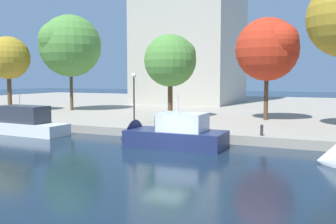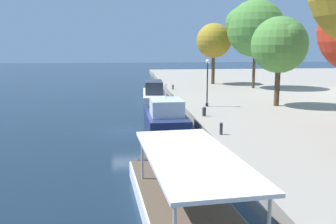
{
  "view_description": "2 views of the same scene",
  "coord_description": "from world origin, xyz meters",
  "px_view_note": "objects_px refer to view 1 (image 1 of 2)",
  "views": [
    {
      "loc": [
        9.41,
        -20.39,
        4.68
      ],
      "look_at": [
        -0.82,
        2.0,
        2.42
      ],
      "focal_mm": 40.53,
      "sensor_mm": 36.0,
      "label": 1
    },
    {
      "loc": [
        26.93,
        -0.04,
        6.3
      ],
      "look_at": [
        -1.39,
        3.14,
        1.11
      ],
      "focal_mm": 39.31,
      "sensor_mm": 36.0,
      "label": 2
    }
  ],
  "objects_px": {
    "mooring_bollard_2": "(3,116)",
    "motor_yacht_0": "(14,126)",
    "tree_4": "(67,44)",
    "mooring_bollard_0": "(179,125)",
    "motor_yacht_1": "(167,137)",
    "tree_5": "(9,59)",
    "tree_3": "(171,61)",
    "mooring_bollard_1": "(262,130)",
    "tree_2": "(269,48)",
    "lamp_post": "(134,93)"
  },
  "relations": [
    {
      "from": "motor_yacht_0",
      "to": "mooring_bollard_1",
      "type": "xyz_separation_m",
      "value": [
        20.05,
        2.88,
        0.48
      ]
    },
    {
      "from": "motor_yacht_1",
      "to": "tree_4",
      "type": "height_order",
      "value": "tree_4"
    },
    {
      "from": "mooring_bollard_1",
      "to": "tree_4",
      "type": "bearing_deg",
      "value": 157.36
    },
    {
      "from": "mooring_bollard_0",
      "to": "tree_2",
      "type": "bearing_deg",
      "value": 63.14
    },
    {
      "from": "mooring_bollard_1",
      "to": "tree_2",
      "type": "xyz_separation_m",
      "value": [
        -1.33,
        9.97,
        6.36
      ]
    },
    {
      "from": "motor_yacht_0",
      "to": "tree_4",
      "type": "bearing_deg",
      "value": -66.41
    },
    {
      "from": "mooring_bollard_1",
      "to": "tree_3",
      "type": "distance_m",
      "value": 14.32
    },
    {
      "from": "lamp_post",
      "to": "tree_2",
      "type": "distance_m",
      "value": 13.47
    },
    {
      "from": "tree_4",
      "to": "tree_5",
      "type": "relative_size",
      "value": 1.31
    },
    {
      "from": "mooring_bollard_1",
      "to": "mooring_bollard_2",
      "type": "bearing_deg",
      "value": -179.93
    },
    {
      "from": "lamp_post",
      "to": "tree_3",
      "type": "distance_m",
      "value": 7.37
    },
    {
      "from": "motor_yacht_0",
      "to": "mooring_bollard_2",
      "type": "distance_m",
      "value": 5.36
    },
    {
      "from": "motor_yacht_0",
      "to": "motor_yacht_1",
      "type": "distance_m",
      "value": 14.27
    },
    {
      "from": "motor_yacht_0",
      "to": "mooring_bollard_0",
      "type": "bearing_deg",
      "value": -164.71
    },
    {
      "from": "mooring_bollard_0",
      "to": "mooring_bollard_2",
      "type": "bearing_deg",
      "value": -179.22
    },
    {
      "from": "tree_3",
      "to": "tree_5",
      "type": "height_order",
      "value": "tree_5"
    },
    {
      "from": "mooring_bollard_2",
      "to": "tree_3",
      "type": "relative_size",
      "value": 0.08
    },
    {
      "from": "motor_yacht_0",
      "to": "tree_2",
      "type": "xyz_separation_m",
      "value": [
        18.71,
        12.85,
        6.83
      ]
    },
    {
      "from": "tree_2",
      "to": "tree_4",
      "type": "distance_m",
      "value": 23.89
    },
    {
      "from": "mooring_bollard_2",
      "to": "tree_5",
      "type": "relative_size",
      "value": 0.07
    },
    {
      "from": "mooring_bollard_0",
      "to": "mooring_bollard_1",
      "type": "xyz_separation_m",
      "value": [
        6.27,
        -0.22,
        0.02
      ]
    },
    {
      "from": "mooring_bollard_2",
      "to": "tree_4",
      "type": "xyz_separation_m",
      "value": [
        -0.62,
        10.53,
        7.67
      ]
    },
    {
      "from": "mooring_bollard_2",
      "to": "tree_3",
      "type": "xyz_separation_m",
      "value": [
        14.05,
        8.25,
        5.26
      ]
    },
    {
      "from": "tree_2",
      "to": "lamp_post",
      "type": "bearing_deg",
      "value": -138.53
    },
    {
      "from": "lamp_post",
      "to": "tree_2",
      "type": "relative_size",
      "value": 0.46
    },
    {
      "from": "mooring_bollard_2",
      "to": "lamp_post",
      "type": "relative_size",
      "value": 0.15
    },
    {
      "from": "lamp_post",
      "to": "tree_2",
      "type": "bearing_deg",
      "value": 41.47
    },
    {
      "from": "mooring_bollard_0",
      "to": "mooring_bollard_2",
      "type": "xyz_separation_m",
      "value": [
        -18.3,
        -0.25,
        -0.06
      ]
    },
    {
      "from": "mooring_bollard_1",
      "to": "mooring_bollard_2",
      "type": "distance_m",
      "value": 24.57
    },
    {
      "from": "motor_yacht_1",
      "to": "mooring_bollard_1",
      "type": "height_order",
      "value": "motor_yacht_1"
    },
    {
      "from": "motor_yacht_0",
      "to": "mooring_bollard_2",
      "type": "relative_size",
      "value": 16.29
    },
    {
      "from": "lamp_post",
      "to": "tree_4",
      "type": "relative_size",
      "value": 0.38
    },
    {
      "from": "tree_2",
      "to": "tree_5",
      "type": "distance_m",
      "value": 29.84
    },
    {
      "from": "motor_yacht_1",
      "to": "mooring_bollard_0",
      "type": "height_order",
      "value": "motor_yacht_1"
    },
    {
      "from": "motor_yacht_0",
      "to": "tree_3",
      "type": "xyz_separation_m",
      "value": [
        9.53,
        11.11,
        5.65
      ]
    },
    {
      "from": "mooring_bollard_0",
      "to": "tree_5",
      "type": "relative_size",
      "value": 0.09
    },
    {
      "from": "mooring_bollard_2",
      "to": "motor_yacht_0",
      "type": "bearing_deg",
      "value": -32.27
    },
    {
      "from": "tree_4",
      "to": "tree_5",
      "type": "height_order",
      "value": "tree_4"
    },
    {
      "from": "motor_yacht_0",
      "to": "tree_4",
      "type": "distance_m",
      "value": 16.45
    },
    {
      "from": "mooring_bollard_0",
      "to": "motor_yacht_1",
      "type": "bearing_deg",
      "value": -81.45
    },
    {
      "from": "tree_3",
      "to": "tree_5",
      "type": "distance_m",
      "value": 20.55
    },
    {
      "from": "tree_2",
      "to": "tree_3",
      "type": "relative_size",
      "value": 1.16
    },
    {
      "from": "motor_yacht_0",
      "to": "tree_3",
      "type": "distance_m",
      "value": 15.69
    },
    {
      "from": "lamp_post",
      "to": "tree_5",
      "type": "distance_m",
      "value": 21.1
    },
    {
      "from": "mooring_bollard_2",
      "to": "tree_4",
      "type": "height_order",
      "value": "tree_4"
    },
    {
      "from": "lamp_post",
      "to": "tree_3",
      "type": "relative_size",
      "value": 0.53
    },
    {
      "from": "mooring_bollard_1",
      "to": "mooring_bollard_2",
      "type": "relative_size",
      "value": 1.24
    },
    {
      "from": "mooring_bollard_1",
      "to": "tree_4",
      "type": "height_order",
      "value": "tree_4"
    },
    {
      "from": "mooring_bollard_0",
      "to": "tree_4",
      "type": "distance_m",
      "value": 22.83
    },
    {
      "from": "tree_5",
      "to": "motor_yacht_0",
      "type": "bearing_deg",
      "value": -41.9
    }
  ]
}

